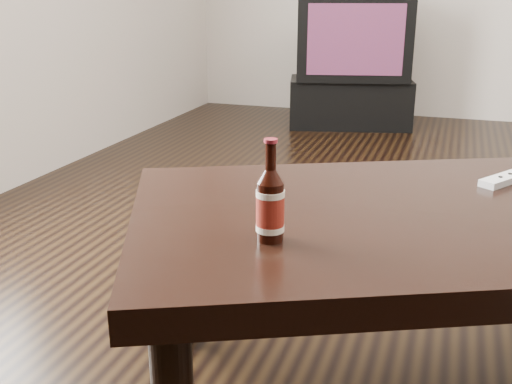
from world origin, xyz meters
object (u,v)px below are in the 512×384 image
(tv, at_px, (353,37))
(coffee_table, at_px, (424,235))
(tv_stand, at_px, (350,102))
(remote, at_px, (504,179))
(beer_bottle, at_px, (270,206))

(tv, relative_size, coffee_table, 0.57)
(tv_stand, height_order, remote, remote)
(tv_stand, relative_size, coffee_table, 0.57)
(coffee_table, bearing_deg, beer_bottle, -134.73)
(tv_stand, bearing_deg, remote, -86.39)
(coffee_table, xyz_separation_m, remote, (0.18, 0.26, 0.08))
(coffee_table, xyz_separation_m, beer_bottle, (-0.29, -0.29, 0.14))
(beer_bottle, bearing_deg, tv_stand, 97.26)
(tv, relative_size, beer_bottle, 4.27)
(coffee_table, distance_m, beer_bottle, 0.44)
(coffee_table, relative_size, remote, 9.66)
(tv_stand, bearing_deg, coffee_table, -90.86)
(tv_stand, height_order, tv, tv)
(tv, distance_m, beer_bottle, 3.44)
(tv_stand, xyz_separation_m, remote, (0.90, -2.86, 0.34))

